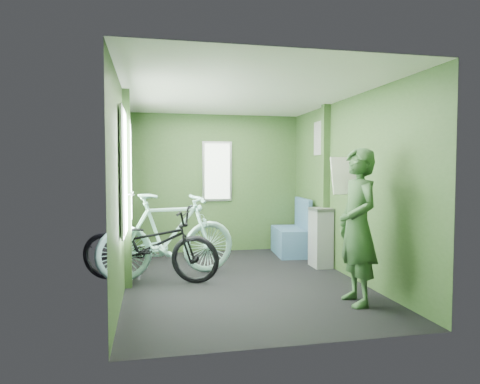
# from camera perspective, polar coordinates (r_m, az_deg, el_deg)

# --- Properties ---
(room) EXTENTS (4.00, 4.02, 2.31)m
(room) POSITION_cam_1_polar(r_m,az_deg,el_deg) (5.27, -0.26, 3.61)
(room) COLOR black
(room) RESTS_ON ground
(bicycle_black) EXTENTS (1.88, 1.27, 0.97)m
(bicycle_black) POSITION_cam_1_polar(r_m,az_deg,el_deg) (5.49, -11.97, -11.63)
(bicycle_black) COLOR black
(bicycle_black) RESTS_ON ground
(bicycle_mint) EXTENTS (1.91, 1.06, 1.13)m
(bicycle_mint) POSITION_cam_1_polar(r_m,az_deg,el_deg) (5.64, -9.47, -11.21)
(bicycle_mint) COLOR #A4E5D8
(bicycle_mint) RESTS_ON ground
(passenger) EXTENTS (0.39, 0.66, 1.60)m
(passenger) POSITION_cam_1_polar(r_m,az_deg,el_deg) (4.54, 15.39, -4.41)
(passenger) COLOR #33572F
(passenger) RESTS_ON ground
(waste_box) EXTENTS (0.25, 0.35, 0.84)m
(waste_box) POSITION_cam_1_polar(r_m,az_deg,el_deg) (6.20, 10.71, -5.97)
(waste_box) COLOR gray
(waste_box) RESTS_ON ground
(bench_seat) EXTENTS (0.56, 0.90, 0.91)m
(bench_seat) POSITION_cam_1_polar(r_m,az_deg,el_deg) (7.03, 6.94, -6.10)
(bench_seat) COLOR #2D4761
(bench_seat) RESTS_ON ground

